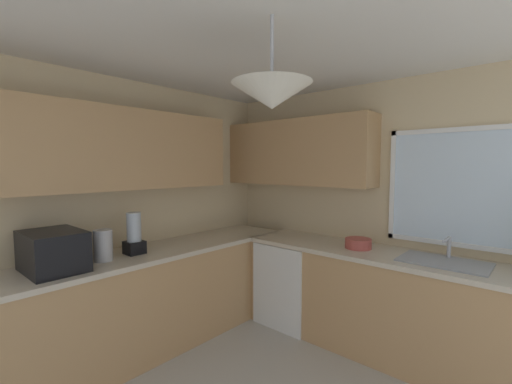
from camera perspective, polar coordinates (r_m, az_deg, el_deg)
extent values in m
cube|color=beige|center=(3.49, 21.73, -2.95)|extent=(3.80, 0.06, 2.46)
cube|color=beige|center=(3.38, -22.89, -3.20)|extent=(0.06, 3.69, 2.46)
cube|color=white|center=(2.03, 2.74, 28.50)|extent=(3.80, 3.69, 0.06)
cube|color=silver|center=(3.29, 30.68, 0.68)|extent=(0.99, 0.02, 0.92)
cube|color=white|center=(3.28, 30.99, 9.04)|extent=(1.07, 0.04, 0.04)
cube|color=white|center=(3.34, 30.32, -7.57)|extent=(1.07, 0.04, 0.04)
cube|color=white|center=(3.41, 22.12, 1.10)|extent=(0.04, 0.04, 1.00)
cube|color=tan|center=(3.10, -25.03, 6.65)|extent=(0.32, 2.50, 0.70)
cube|color=tan|center=(3.74, 6.78, 6.61)|extent=(1.74, 0.32, 0.70)
cylinder|color=#B7B7BC|center=(1.95, 2.71, 22.99)|extent=(0.02, 0.02, 0.35)
cone|color=silver|center=(1.89, 2.68, 15.92)|extent=(0.44, 0.44, 0.14)
cube|color=tan|center=(3.29, -19.74, -17.74)|extent=(0.62, 3.27, 0.86)
cube|color=beige|center=(3.15, -19.97, -10.15)|extent=(0.65, 3.30, 0.04)
cube|color=tan|center=(3.31, 22.80, -17.72)|extent=(2.86, 0.62, 0.86)
cube|color=beige|center=(3.17, 23.05, -10.16)|extent=(2.89, 0.65, 0.04)
cube|color=white|center=(3.74, 6.25, -14.78)|extent=(0.60, 0.60, 0.85)
cube|color=black|center=(2.88, -31.09, -8.54)|extent=(0.48, 0.36, 0.29)
cylinder|color=#B7B7BC|center=(2.99, -24.45, -8.21)|extent=(0.14, 0.14, 0.25)
cube|color=#9EA0A5|center=(3.08, 29.15, -10.35)|extent=(0.63, 0.40, 0.02)
cylinder|color=#B7B7BC|center=(3.21, 29.83, -8.19)|extent=(0.03, 0.03, 0.18)
cylinder|color=#B7B7BC|center=(3.10, 29.52, -7.02)|extent=(0.02, 0.20, 0.02)
cylinder|color=#B74C42|center=(3.28, 16.89, -8.31)|extent=(0.24, 0.24, 0.09)
cube|color=black|center=(3.14, -19.86, -8.80)|extent=(0.15, 0.15, 0.11)
cylinder|color=#B2BCC6|center=(3.10, -19.95, -5.56)|extent=(0.12, 0.12, 0.25)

